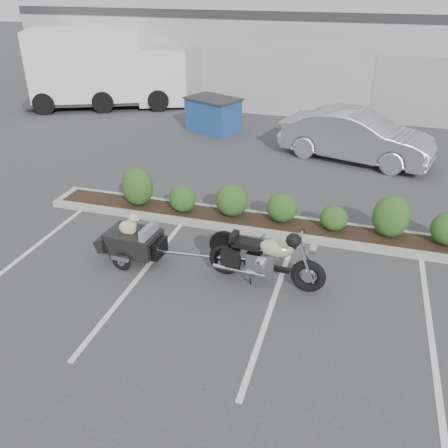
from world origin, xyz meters
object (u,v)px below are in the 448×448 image
(motorcycle, at_px, (265,259))
(dumpster, at_px, (213,114))
(sedan, at_px, (356,136))
(delivery_truck, at_px, (107,70))
(pet_trailer, at_px, (133,240))

(motorcycle, relative_size, dumpster, 1.02)
(sedan, relative_size, delivery_truck, 0.63)
(sedan, height_order, delivery_truck, delivery_truck)
(motorcycle, height_order, dumpster, motorcycle)
(sedan, distance_m, dumpster, 5.51)
(motorcycle, distance_m, sedan, 7.61)
(dumpster, bearing_deg, delivery_truck, -178.05)
(pet_trailer, xyz_separation_m, delivery_truck, (-6.77, 11.41, 1.09))
(pet_trailer, relative_size, sedan, 0.40)
(motorcycle, xyz_separation_m, delivery_truck, (-9.56, 11.43, 1.02))
(dumpster, distance_m, delivery_truck, 6.10)
(motorcycle, height_order, pet_trailer, motorcycle)
(pet_trailer, relative_size, delivery_truck, 0.25)
(pet_trailer, distance_m, delivery_truck, 13.31)
(pet_trailer, height_order, sedan, sedan)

